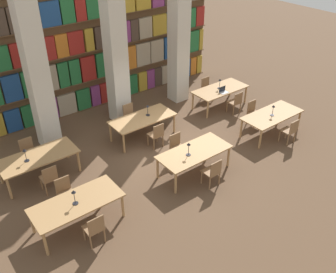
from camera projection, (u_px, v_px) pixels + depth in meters
ground_plane at (166, 152)px, 11.98m from camera, size 40.00×40.00×0.00m
bookshelf_bank at (94, 38)px, 13.42m from camera, size 10.60×0.35×5.50m
pillar_left at (34, 57)px, 10.81m from camera, size 0.61×0.61×6.00m
pillar_center at (115, 39)px, 12.20m from camera, size 0.61×0.61×6.00m
pillar_right at (179, 24)px, 13.59m from camera, size 0.61×0.61×6.00m
reading_table_0 at (77, 204)px, 8.98m from camera, size 2.18×0.99×0.74m
chair_0 at (95, 228)px, 8.58m from camera, size 0.42×0.40×0.88m
chair_1 at (66, 192)px, 9.63m from camera, size 0.42×0.40×0.88m
desk_lamp_0 at (74, 195)px, 8.75m from camera, size 0.14×0.14×0.41m
reading_table_1 at (194, 153)px, 10.77m from camera, size 2.18×0.99×0.74m
chair_2 at (213, 172)px, 10.36m from camera, size 0.42×0.40×0.88m
chair_3 at (177, 147)px, 11.40m from camera, size 0.42×0.40×0.88m
desk_lamp_1 at (189, 147)px, 10.43m from camera, size 0.14×0.14×0.41m
reading_table_2 at (272, 116)px, 12.62m from camera, size 2.18×0.99×0.74m
chair_4 at (290, 130)px, 12.20m from camera, size 0.42×0.40×0.88m
chair_5 at (253, 112)px, 13.24m from camera, size 0.42×0.40×0.88m
desk_lamp_2 at (273, 109)px, 12.38m from camera, size 0.14×0.14×0.39m
reading_table_3 at (38, 158)px, 10.57m from camera, size 2.18×0.99×0.74m
chair_6 at (49, 178)px, 10.14m from camera, size 0.42×0.40×0.88m
chair_7 at (29, 151)px, 11.18m from camera, size 0.42×0.40×0.88m
desk_lamp_3 at (25, 153)px, 10.20m from camera, size 0.14×0.14×0.40m
reading_table_4 at (143, 120)px, 12.41m from camera, size 2.18×0.99×0.74m
chair_8 at (156, 134)px, 11.99m from camera, size 0.42×0.40×0.88m
chair_9 at (130, 115)px, 13.04m from camera, size 0.42×0.40×0.88m
desk_lamp_4 at (148, 108)px, 12.38m from camera, size 0.14×0.14×0.39m
reading_table_5 at (220, 90)px, 14.30m from camera, size 2.18×0.99×0.74m
chair_10 at (235, 102)px, 13.91m from camera, size 0.42×0.40×0.88m
chair_11 at (207, 88)px, 14.95m from camera, size 0.42×0.40×0.88m
desk_lamp_5 at (220, 82)px, 14.15m from camera, size 0.14×0.14×0.39m
laptop at (223, 91)px, 13.97m from camera, size 0.32×0.22×0.21m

